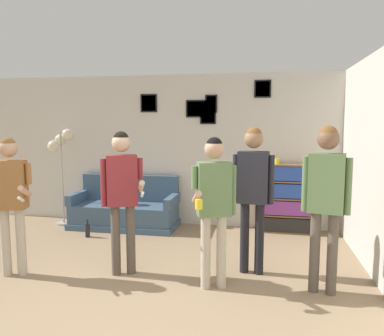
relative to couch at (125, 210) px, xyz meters
The scene contains 13 objects.
ground_plane 3.37m from the couch, 73.58° to the right, with size 20.00×20.00×0.00m, color #937A5B.
wall_back 1.49m from the couch, 23.53° to the left, with size 7.89×0.08×2.70m.
wall_right 4.12m from the couch, 20.85° to the right, with size 0.06×6.01×2.70m.
couch is the anchor object (origin of this frame).
bookshelf 2.83m from the couch, ahead, with size 0.95×0.30×1.16m.
floor_lamp 1.61m from the couch, behind, with size 0.42×0.45×1.74m.
person_player_foreground_left 2.48m from the couch, 103.33° to the right, with size 0.56×0.42×1.67m.
person_player_foreground_center 2.29m from the couch, 69.81° to the right, with size 0.59×0.41×1.74m.
person_watcher_holding_cup 2.99m from the couch, 49.65° to the right, with size 0.48×0.52×1.69m.
person_spectator_near_bookshelf 2.96m from the couch, 36.68° to the right, with size 0.50×0.24×1.79m.
person_spectator_far_right 3.81m from the couch, 34.63° to the right, with size 0.49×0.28×1.81m.
bottle_on_floor 0.83m from the couch, 118.01° to the right, with size 0.07×0.07×0.29m.
drinking_cup 2.79m from the couch, ahead, with size 0.08×0.08×0.09m.
Camera 1 is at (1.43, -2.98, 1.83)m, focal length 35.00 mm.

